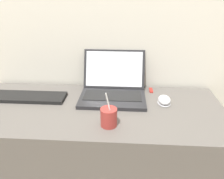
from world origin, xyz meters
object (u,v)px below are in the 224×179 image
object	(u,v)px
laptop	(113,87)
usb_stick	(151,90)
drink_cup	(109,117)
computer_mouse	(164,100)
external_keyboard	(26,97)

from	to	relation	value
laptop	usb_stick	world-z (taller)	laptop
laptop	drink_cup	world-z (taller)	laptop
computer_mouse	usb_stick	xyz separation A→B (m)	(-0.06, 0.16, -0.02)
drink_cup	computer_mouse	bearing A→B (deg)	38.68
laptop	usb_stick	bearing A→B (deg)	18.75
laptop	drink_cup	bearing A→B (deg)	-90.21
drink_cup	computer_mouse	xyz separation A→B (m)	(0.29, 0.23, -0.03)
computer_mouse	usb_stick	world-z (taller)	computer_mouse
laptop	external_keyboard	bearing A→B (deg)	-171.87
drink_cup	external_keyboard	bearing A→B (deg)	154.24
laptop	computer_mouse	bearing A→B (deg)	-15.41
usb_stick	external_keyboard	bearing A→B (deg)	-168.40
external_keyboard	computer_mouse	bearing A→B (deg)	-0.60
drink_cup	computer_mouse	size ratio (longest dim) A/B	1.79
external_keyboard	laptop	bearing A→B (deg)	8.13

